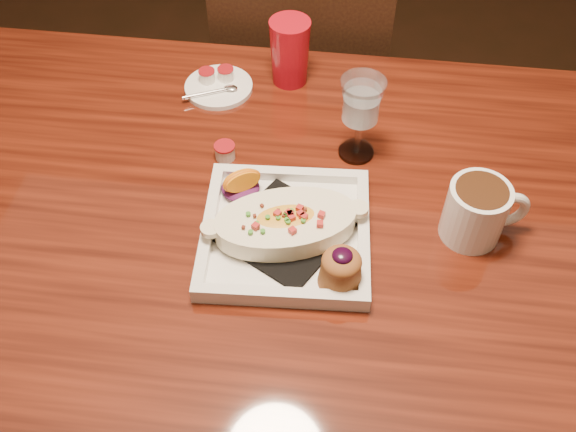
# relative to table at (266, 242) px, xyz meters

# --- Properties ---
(floor) EXTENTS (7.00, 7.00, 0.00)m
(floor) POSITION_rel_table_xyz_m (0.00, 0.00, -0.65)
(floor) COLOR black
(floor) RESTS_ON ground
(table) EXTENTS (1.50, 0.90, 0.75)m
(table) POSITION_rel_table_xyz_m (0.00, 0.00, 0.00)
(table) COLOR maroon
(table) RESTS_ON floor
(chair_far) EXTENTS (0.42, 0.42, 0.93)m
(chair_far) POSITION_rel_table_xyz_m (-0.00, 0.63, -0.15)
(chair_far) COLOR black
(chair_far) RESTS_ON floor
(plate) EXTENTS (0.28, 0.28, 0.08)m
(plate) POSITION_rel_table_xyz_m (0.05, -0.07, 0.13)
(plate) COLOR white
(plate) RESTS_ON table
(coffee_mug) EXTENTS (0.14, 0.10, 0.10)m
(coffee_mug) POSITION_rel_table_xyz_m (0.34, -0.01, 0.15)
(coffee_mug) COLOR white
(coffee_mug) RESTS_ON table
(goblet) EXTENTS (0.08, 0.08, 0.16)m
(goblet) POSITION_rel_table_xyz_m (0.15, 0.15, 0.21)
(goblet) COLOR silver
(goblet) RESTS_ON table
(saucer) EXTENTS (0.14, 0.14, 0.09)m
(saucer) POSITION_rel_table_xyz_m (-0.14, 0.30, 0.11)
(saucer) COLOR white
(saucer) RESTS_ON table
(creamer_loose) EXTENTS (0.04, 0.04, 0.03)m
(creamer_loose) POSITION_rel_table_xyz_m (-0.09, 0.11, 0.11)
(creamer_loose) COLOR white
(creamer_loose) RESTS_ON table
(red_tumbler) EXTENTS (0.08, 0.08, 0.13)m
(red_tumbler) POSITION_rel_table_xyz_m (-0.00, 0.35, 0.16)
(red_tumbler) COLOR red
(red_tumbler) RESTS_ON table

